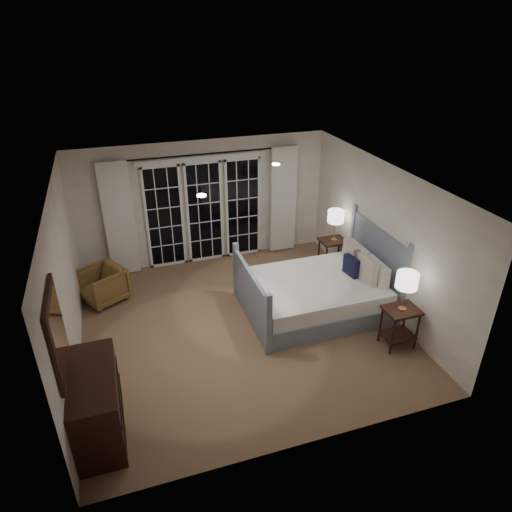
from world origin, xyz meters
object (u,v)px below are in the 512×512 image
object	(u,v)px
dresser	(97,404)
lamp_left	(407,281)
armchair	(103,285)
nightstand_right	(333,250)
bed	(318,292)
lamp_right	(336,217)
nightstand_left	(400,321)

from	to	relation	value
dresser	lamp_left	bearing A→B (deg)	4.03
armchair	nightstand_right	bearing A→B (deg)	56.85
bed	dresser	bearing A→B (deg)	-156.48
nightstand_right	dresser	world-z (taller)	dresser
lamp_right	dresser	distance (m)	5.32
nightstand_left	armchair	size ratio (longest dim) A/B	0.94
nightstand_left	nightstand_right	distance (m)	2.44
nightstand_right	lamp_left	world-z (taller)	lamp_left
dresser	nightstand_left	bearing A→B (deg)	4.03
nightstand_left	nightstand_right	bearing A→B (deg)	87.64
bed	nightstand_left	xyz separation A→B (m)	(0.76, -1.27, 0.10)
lamp_left	nightstand_left	bearing A→B (deg)	-26.57
bed	nightstand_left	size ratio (longest dim) A/B	3.56
bed	armchair	xyz separation A→B (m)	(-3.51, 1.45, -0.02)
bed	lamp_left	bearing A→B (deg)	-59.35
bed	dresser	size ratio (longest dim) A/B	1.86
lamp_left	armchair	distance (m)	5.13
lamp_left	dresser	xyz separation A→B (m)	(-4.40, -0.31, -0.71)
bed	lamp_right	size ratio (longest dim) A/B	3.87
bed	lamp_right	world-z (taller)	bed
armchair	dresser	xyz separation A→B (m)	(-0.13, -3.04, 0.13)
bed	dresser	xyz separation A→B (m)	(-3.64, -1.58, 0.11)
nightstand_left	armchair	bearing A→B (deg)	147.44
lamp_left	lamp_right	size ratio (longest dim) A/B	1.01
bed	dresser	distance (m)	3.97
lamp_right	dresser	size ratio (longest dim) A/B	0.48
lamp_right	lamp_left	bearing A→B (deg)	-92.36
bed	nightstand_right	xyz separation A→B (m)	(0.86, 1.16, 0.11)
armchair	bed	bearing A→B (deg)	38.22
nightstand_left	dresser	bearing A→B (deg)	-175.97
dresser	nightstand_right	bearing A→B (deg)	31.39
lamp_left	armchair	bearing A→B (deg)	147.44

